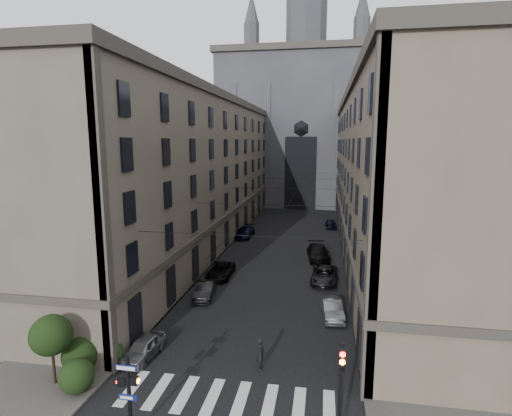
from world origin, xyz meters
The scene contains 19 objects.
sidewalk_left centered at (-10.50, 36.00, 0.07)m, with size 7.00×80.00×0.15m, color #383533.
sidewalk_right centered at (10.50, 36.00, 0.07)m, with size 7.00×80.00×0.15m, color #383533.
zebra_crossing centered at (0.00, 5.00, 0.01)m, with size 11.00×3.20×0.01m, color beige.
building_left centered at (-13.44, 36.00, 9.34)m, with size 13.60×60.60×18.85m.
building_right centered at (13.44, 36.00, 9.34)m, with size 13.60×60.60×18.85m.
gothic_tower centered at (0.00, 74.96, 17.80)m, with size 35.00×23.00×58.00m.
pedestrian_signal_left centered at (-3.51, 1.50, 2.32)m, with size 1.02×0.38×4.00m.
traffic_light_right centered at (5.60, 1.92, 3.29)m, with size 0.34×0.50×5.20m.
shrub_cluster centered at (-8.72, 5.01, 1.80)m, with size 3.90×4.40×3.90m.
tram_wires centered at (0.00, 35.63, 7.25)m, with size 14.00×60.00×0.43m.
car_left_near centered at (-5.98, 8.00, 0.64)m, with size 1.51×3.74×1.27m, color slate.
car_left_midnear centered at (-5.05, 17.80, 0.66)m, with size 1.40×4.02×1.32m, color black.
car_left_midfar centered at (-5.12, 23.13, 0.66)m, with size 2.20×4.77×1.32m, color black.
car_left_far centered at (-6.01, 39.51, 0.73)m, with size 2.04×5.03×1.46m, color black.
car_right_near centered at (5.54, 15.81, 0.67)m, with size 1.42×4.07×1.34m, color slate.
car_right_midnear centered at (4.90, 23.41, 0.70)m, with size 2.33×5.05×1.40m, color black.
car_right_midfar centered at (4.20, 30.65, 0.81)m, with size 2.26×5.56×1.61m, color black.
car_right_far centered at (5.80, 47.57, 0.66)m, with size 1.56×3.87×1.32m, color black.
pedestrian centered at (1.32, 8.00, 0.97)m, with size 0.71×0.46×1.94m, color black.
Camera 1 is at (4.72, -13.22, 13.20)m, focal length 28.00 mm.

